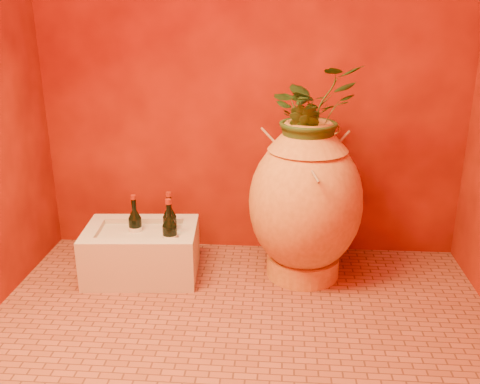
# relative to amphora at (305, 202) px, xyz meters

# --- Properties ---
(floor) EXTENTS (2.50, 2.50, 0.00)m
(floor) POSITION_rel_amphora_xyz_m (-0.32, -0.65, -0.44)
(floor) COLOR brown
(floor) RESTS_ON ground
(wall_back) EXTENTS (2.50, 0.02, 2.50)m
(wall_back) POSITION_rel_amphora_xyz_m (-0.32, 0.35, 0.81)
(wall_back) COLOR #5B0D05
(wall_back) RESTS_ON ground
(amphora) EXTENTS (0.82, 0.82, 0.89)m
(amphora) POSITION_rel_amphora_xyz_m (0.00, 0.00, 0.00)
(amphora) COLOR gold
(amphora) RESTS_ON floor
(stone_basin) EXTENTS (0.65, 0.47, 0.29)m
(stone_basin) POSITION_rel_amphora_xyz_m (-0.91, -0.08, -0.30)
(stone_basin) COLOR #BFB79F
(stone_basin) RESTS_ON floor
(wine_bottle_a) EXTENTS (0.08, 0.08, 0.33)m
(wine_bottle_a) POSITION_rel_amphora_xyz_m (-0.75, -0.03, -0.17)
(wine_bottle_a) COLOR black
(wine_bottle_a) RESTS_ON stone_basin
(wine_bottle_b) EXTENTS (0.08, 0.08, 0.34)m
(wine_bottle_b) POSITION_rel_amphora_xyz_m (-0.73, -0.16, -0.16)
(wine_bottle_b) COLOR black
(wine_bottle_b) RESTS_ON stone_basin
(wine_bottle_c) EXTENTS (0.08, 0.08, 0.31)m
(wine_bottle_c) POSITION_rel_amphora_xyz_m (-0.95, -0.05, -0.17)
(wine_bottle_c) COLOR black
(wine_bottle_c) RESTS_ON stone_basin
(wall_tap) EXTENTS (0.07, 0.15, 0.16)m
(wall_tap) POSITION_rel_amphora_xyz_m (0.16, 0.27, 0.31)
(wall_tap) COLOR olive
(wall_tap) RESTS_ON wall_back
(plant_main) EXTENTS (0.61, 0.59, 0.51)m
(plant_main) POSITION_rel_amphora_xyz_m (0.01, 0.02, 0.48)
(plant_main) COLOR #254418
(plant_main) RESTS_ON amphora
(plant_side) EXTENTS (0.25, 0.23, 0.35)m
(plant_side) POSITION_rel_amphora_xyz_m (-0.04, -0.06, 0.38)
(plant_side) COLOR #254418
(plant_side) RESTS_ON amphora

